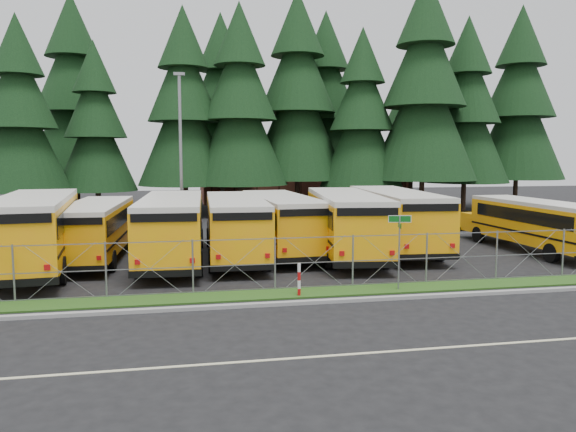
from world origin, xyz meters
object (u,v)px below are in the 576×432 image
(bus_6, at_px, (393,220))
(street_sign, at_px, (399,236))
(striped_bollard, at_px, (299,280))
(bus_1, at_px, (98,231))
(bus_2, at_px, (173,230))
(bus_4, at_px, (280,224))
(bus_3, at_px, (235,228))
(bus_east, at_px, (532,226))
(light_standard, at_px, (181,147))
(bus_0, at_px, (37,232))
(bus_5, at_px, (344,224))

(bus_6, distance_m, street_sign, 9.27)
(bus_6, bearing_deg, striped_bollard, -123.25)
(bus_1, relative_size, bus_2, 0.90)
(bus_1, distance_m, bus_6, 14.98)
(bus_4, bearing_deg, bus_3, -157.38)
(striped_bollard, bearing_deg, bus_6, 51.72)
(bus_2, bearing_deg, bus_east, 0.57)
(bus_east, bearing_deg, light_standard, 147.73)
(striped_bollard, bearing_deg, light_standard, 102.69)
(bus_1, bearing_deg, striped_bollard, -45.36)
(bus_4, relative_size, striped_bollard, 9.39)
(bus_1, height_order, bus_6, bus_6)
(bus_0, distance_m, bus_5, 14.27)
(bus_4, bearing_deg, bus_2, -165.69)
(bus_1, distance_m, striped_bollard, 11.90)
(bus_2, distance_m, striped_bollard, 8.77)
(bus_4, height_order, bus_east, bus_4)
(bus_1, xyz_separation_m, bus_2, (3.53, -1.29, 0.16))
(bus_east, height_order, street_sign, street_sign)
(bus_1, distance_m, bus_4, 8.94)
(bus_3, height_order, bus_4, bus_3)
(striped_bollard, bearing_deg, street_sign, 2.93)
(bus_5, relative_size, striped_bollard, 9.96)
(bus_east, height_order, light_standard, light_standard)
(bus_5, relative_size, light_standard, 1.18)
(bus_3, distance_m, bus_east, 15.37)
(bus_0, xyz_separation_m, bus_3, (8.81, 0.98, -0.14))
(bus_3, height_order, street_sign, bus_3)
(bus_1, distance_m, bus_east, 21.92)
(bus_5, distance_m, light_standard, 13.20)
(bus_5, xyz_separation_m, bus_6, (3.04, 1.19, 0.00))
(bus_1, bearing_deg, bus_5, -2.81)
(bus_0, bearing_deg, bus_3, 0.80)
(bus_0, xyz_separation_m, bus_6, (17.29, 1.86, -0.05))
(bus_2, distance_m, light_standard, 10.75)
(bus_east, bearing_deg, bus_6, 162.29)
(bus_1, bearing_deg, bus_3, -4.58)
(bus_1, height_order, striped_bollard, bus_1)
(bus_0, bearing_deg, bus_2, -0.68)
(bus_4, bearing_deg, bus_5, -27.83)
(bus_4, xyz_separation_m, light_standard, (-4.91, 8.37, 4.02))
(bus_0, bearing_deg, bus_1, 32.19)
(bus_5, relative_size, street_sign, 4.26)
(bus_0, bearing_deg, bus_4, 5.10)
(light_standard, bearing_deg, bus_east, -30.80)
(bus_1, xyz_separation_m, bus_3, (6.50, -0.81, 0.11))
(bus_2, bearing_deg, bus_4, 19.19)
(bus_0, xyz_separation_m, bus_east, (24.14, -0.13, -0.29))
(bus_0, distance_m, bus_2, 5.87)
(bus_2, relative_size, bus_5, 0.98)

